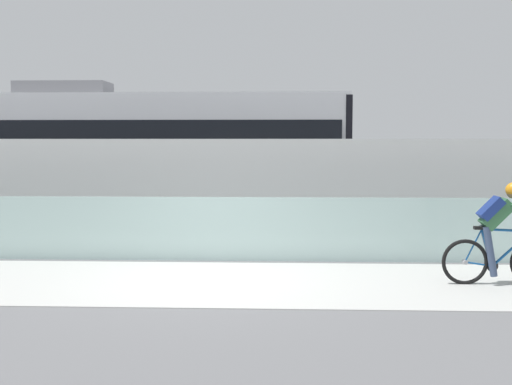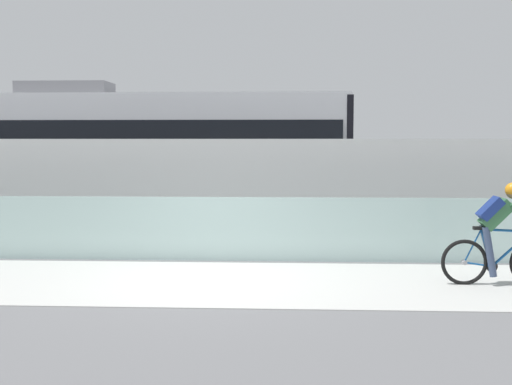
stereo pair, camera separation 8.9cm
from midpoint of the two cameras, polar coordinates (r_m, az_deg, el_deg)
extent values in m
plane|color=slate|center=(10.20, -4.17, -8.07)|extent=(200.00, 200.00, 0.00)
cube|color=beige|center=(10.19, -4.17, -8.04)|extent=(32.00, 3.20, 0.01)
cube|color=silver|center=(11.90, -3.10, -3.30)|extent=(32.00, 0.05, 1.20)
cube|color=silver|center=(13.62, -2.33, 0.02)|extent=(32.00, 0.36, 2.30)
cube|color=#595654|center=(16.21, -1.53, -3.31)|extent=(32.00, 0.08, 0.01)
cube|color=#595654|center=(17.62, -1.17, -2.67)|extent=(32.00, 0.08, 0.01)
cube|color=silver|center=(17.17, -10.27, 3.41)|extent=(11.00, 2.50, 3.10)
cube|color=black|center=(17.17, -10.28, 4.58)|extent=(10.56, 2.54, 1.04)
cube|color=#4C4C51|center=(17.25, -10.20, -1.14)|extent=(10.78, 2.53, 0.28)
cube|color=slate|center=(17.77, -16.65, 8.92)|extent=(2.40, 1.10, 0.36)
cube|color=#232326|center=(18.38, -20.95, -1.55)|extent=(1.40, 1.88, 0.20)
cylinder|color=black|center=(17.74, -21.88, -1.99)|extent=(0.60, 0.10, 0.60)
cylinder|color=black|center=(19.04, -20.08, -1.51)|extent=(0.60, 0.10, 0.60)
cube|color=#232326|center=(16.83, 1.57, -1.79)|extent=(1.40, 1.88, 0.20)
cylinder|color=black|center=(16.12, 1.51, -2.29)|extent=(0.60, 0.10, 0.60)
cylinder|color=black|center=(17.55, 1.62, -1.73)|extent=(0.60, 0.10, 0.60)
cube|color=black|center=(16.80, 8.19, 3.42)|extent=(0.16, 2.54, 2.94)
torus|color=black|center=(10.43, 18.51, -5.99)|extent=(0.72, 0.06, 0.72)
cylinder|color=#99999E|center=(10.43, 18.51, -5.99)|extent=(0.07, 0.10, 0.07)
cylinder|color=#144C8C|center=(10.61, 22.25, -4.74)|extent=(0.60, 0.04, 0.58)
cylinder|color=#144C8C|center=(10.49, 20.31, -4.71)|extent=(0.22, 0.04, 0.59)
cylinder|color=#144C8C|center=(10.54, 21.84, -3.20)|extent=(0.76, 0.04, 0.07)
cylinder|color=#144C8C|center=(10.50, 19.62, -6.12)|extent=(0.43, 0.03, 0.09)
cylinder|color=#144C8C|center=(10.42, 19.19, -4.57)|extent=(0.27, 0.02, 0.53)
cube|color=black|center=(10.42, 19.88, -3.04)|extent=(0.24, 0.10, 0.05)
cylinder|color=#262628|center=(10.57, 20.73, -6.25)|extent=(0.18, 0.02, 0.18)
cube|color=#33663F|center=(10.46, 21.07, -1.85)|extent=(0.50, 0.28, 0.51)
cube|color=navy|center=(10.42, 20.59, -1.36)|extent=(0.38, 0.30, 0.38)
cylinder|color=#384766|center=(10.42, 20.55, -5.03)|extent=(0.25, 0.11, 0.79)
cylinder|color=#384766|center=(10.57, 20.28, -4.12)|extent=(0.25, 0.11, 0.52)
camera|label=1|loc=(0.04, -89.79, 0.02)|focal=44.35mm
camera|label=2|loc=(0.04, 90.21, -0.02)|focal=44.35mm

